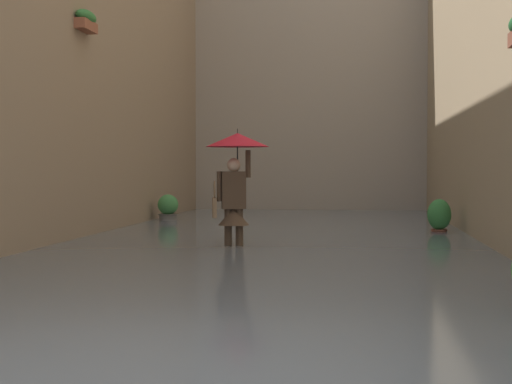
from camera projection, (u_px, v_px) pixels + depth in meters
The scene contains 7 objects.
ground_plane at pixel (278, 248), 14.07m from camera, with size 60.00×60.00×0.00m, color #605B56.
flood_water at pixel (278, 242), 14.07m from camera, with size 7.73×24.69×0.22m, color slate.
building_facade_right at pixel (46, 3), 14.50m from camera, with size 2.04×22.69×9.07m.
building_facade_far at pixel (311, 38), 24.07m from camera, with size 10.53×1.80×11.02m, color #A89989.
person_wading at pixel (236, 168), 12.43m from camera, with size 1.02×1.02×2.08m.
potted_plant_far_left at pixel (439, 218), 15.13m from camera, with size 0.46×0.46×0.85m.
potted_plant_near_right at pixel (168, 211), 18.53m from camera, with size 0.49×0.49×0.83m.
Camera 1 is at (-1.39, 4.63, 1.43)m, focal length 54.60 mm.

